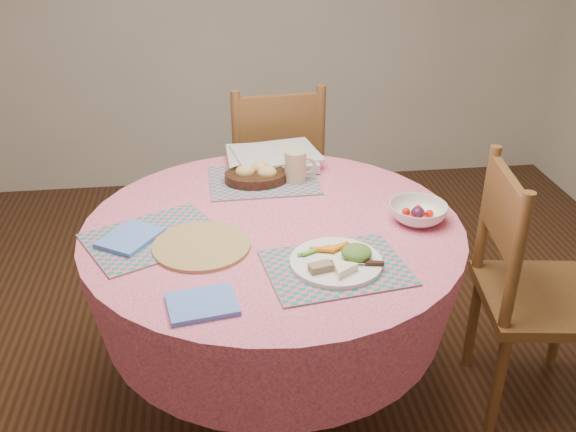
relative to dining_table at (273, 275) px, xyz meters
name	(u,v)px	position (x,y,z in m)	size (l,w,h in m)	color
ground	(275,398)	(0.00, 0.00, -0.56)	(4.00, 4.00, 0.00)	#331C0F
dining_table	(273,275)	(0.00, 0.00, 0.00)	(1.24, 1.24, 0.75)	#F47280
chair_right	(529,287)	(0.88, -0.09, -0.06)	(0.48, 0.49, 0.94)	brown
chair_back	(274,176)	(0.10, 0.92, -0.05)	(0.48, 0.46, 0.97)	brown
placemat_front	(336,268)	(0.15, -0.28, 0.20)	(0.40, 0.30, 0.01)	#168067
placemat_left	(154,237)	(-0.38, -0.04, 0.20)	(0.40, 0.30, 0.01)	#168067
placemat_back	(264,180)	(0.00, 0.34, 0.20)	(0.40, 0.30, 0.01)	#168067
wicker_trivet	(202,246)	(-0.23, -0.12, 0.20)	(0.30, 0.30, 0.01)	olive
napkin_near	(202,304)	(-0.23, -0.42, 0.20)	(0.18, 0.14, 0.01)	#547BDA
napkin_far	(130,238)	(-0.45, -0.05, 0.21)	(0.18, 0.14, 0.01)	#547BDA
dinner_plate	(339,260)	(0.16, -0.27, 0.22)	(0.27, 0.27, 0.05)	white
bread_bowl	(256,174)	(-0.03, 0.33, 0.23)	(0.23, 0.23, 0.08)	black
latte_mug	(296,166)	(0.12, 0.32, 0.26)	(0.12, 0.08, 0.12)	tan
fruit_bowl	(418,213)	(0.47, -0.03, 0.22)	(0.22, 0.22, 0.06)	white
newspaper_stack	(272,158)	(0.05, 0.50, 0.22)	(0.37, 0.30, 0.04)	silver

